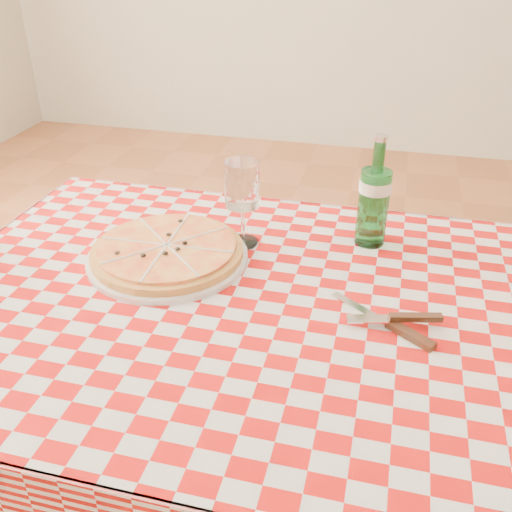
{
  "coord_description": "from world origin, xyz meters",
  "views": [
    {
      "loc": [
        0.21,
        -0.86,
        1.38
      ],
      "look_at": [
        -0.02,
        0.06,
        0.82
      ],
      "focal_mm": 40.0,
      "sensor_mm": 36.0,
      "label": 1
    }
  ],
  "objects_px": {
    "dining_table": "(258,341)",
    "wine_glass": "(242,204)",
    "water_bottle": "(375,191)",
    "pizza_plate": "(167,250)"
  },
  "relations": [
    {
      "from": "wine_glass",
      "to": "dining_table",
      "type": "bearing_deg",
      "value": -67.15
    },
    {
      "from": "dining_table",
      "to": "wine_glass",
      "type": "distance_m",
      "value": 0.3
    },
    {
      "from": "wine_glass",
      "to": "pizza_plate",
      "type": "bearing_deg",
      "value": -141.5
    },
    {
      "from": "water_bottle",
      "to": "wine_glass",
      "type": "distance_m",
      "value": 0.28
    },
    {
      "from": "pizza_plate",
      "to": "water_bottle",
      "type": "relative_size",
      "value": 1.37
    },
    {
      "from": "pizza_plate",
      "to": "water_bottle",
      "type": "bearing_deg",
      "value": 23.85
    },
    {
      "from": "dining_table",
      "to": "wine_glass",
      "type": "height_order",
      "value": "wine_glass"
    },
    {
      "from": "pizza_plate",
      "to": "wine_glass",
      "type": "bearing_deg",
      "value": 38.5
    },
    {
      "from": "dining_table",
      "to": "water_bottle",
      "type": "relative_size",
      "value": 4.86
    },
    {
      "from": "pizza_plate",
      "to": "wine_glass",
      "type": "relative_size",
      "value": 1.77
    }
  ]
}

